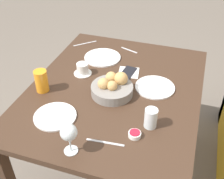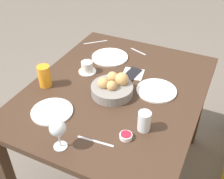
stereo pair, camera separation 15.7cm
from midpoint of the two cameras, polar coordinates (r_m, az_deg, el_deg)
The scene contains 16 objects.
ground_plane at distance 2.19m, azimuth 2.84°, elevation -16.39°, with size 10.00×10.00×0.00m, color #6B6056.
dining_table at distance 1.70m, azimuth 3.51°, elevation -2.69°, with size 1.21×0.97×0.78m.
bread_basket at distance 1.57m, azimuth 2.98°, elevation 0.36°, with size 0.24×0.24×0.12m.
plate_near_left at distance 1.92m, azimuth 1.91°, elevation 6.53°, with size 0.25×0.25×0.01m.
plate_near_right at distance 1.48m, azimuth -9.14°, elevation -4.54°, with size 0.22×0.22×0.01m.
plate_far_center at distance 1.64m, azimuth 11.75°, elevation -0.29°, with size 0.23×0.23×0.01m.
juice_glass at distance 1.65m, azimuth -10.94°, elevation 2.60°, with size 0.07×0.07×0.13m.
water_tumbler at distance 1.36m, azimuth 9.89°, elevation -6.48°, with size 0.06×0.06×0.10m.
wine_glass at distance 1.23m, azimuth -7.36°, elevation -8.12°, with size 0.08×0.08×0.16m.
coffee_cup at distance 1.76m, azimuth -2.53°, elevation 4.42°, with size 0.11×0.11×0.07m.
jam_bowl_berry at distance 1.34m, azimuth 6.26°, elevation -9.51°, with size 0.06×0.06×0.03m.
fork_silver at distance 1.32m, azimuth 0.06°, elevation -10.64°, with size 0.03×0.18×0.00m.
knife_silver at distance 2.12m, azimuth -1.21°, elevation 9.52°, with size 0.13×0.14×0.00m.
spoon_coffee at distance 2.02m, azimuth 7.60°, elevation 7.60°, with size 0.06×0.13×0.00m.
napkin at distance 1.77m, azimuth 6.84°, elevation 3.11°, with size 0.14×0.14×0.00m.
cell_phone at distance 1.76m, azimuth 6.60°, elevation 3.02°, with size 0.16×0.09×0.01m.
Camera 2 is at (1.20, 0.54, 1.75)m, focal length 45.00 mm.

